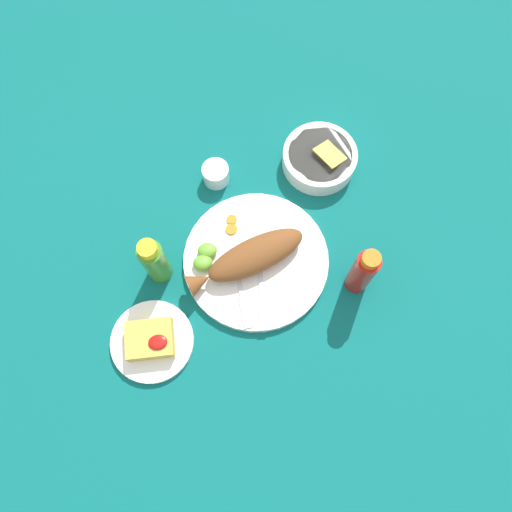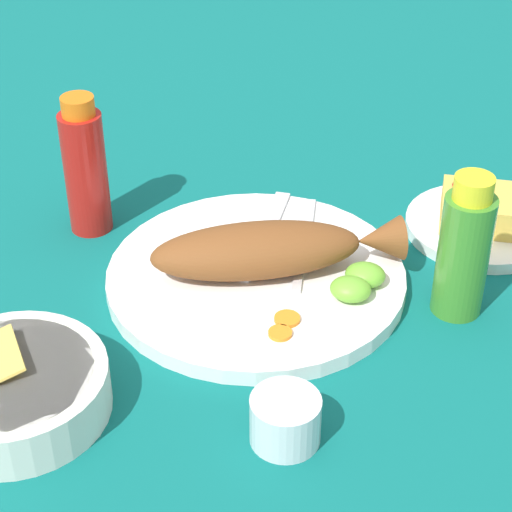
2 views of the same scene
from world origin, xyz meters
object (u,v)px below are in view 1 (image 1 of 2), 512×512
object	(u,v)px
fork_far	(241,293)
side_plate_fries	(152,341)
salt_cup	(216,175)
hot_sauce_bottle_green	(155,259)
guacamole_bowl	(320,158)
hot_sauce_bottle_red	(363,272)
fried_fish	(250,258)
fork_near	(262,294)
main_plate	(256,260)

from	to	relation	value
fork_far	side_plate_fries	size ratio (longest dim) A/B	1.05
fork_far	salt_cup	distance (m)	0.30
salt_cup	hot_sauce_bottle_green	bearing A→B (deg)	-123.89
salt_cup	side_plate_fries	size ratio (longest dim) A/B	0.36
side_plate_fries	guacamole_bowl	xyz separation A→B (m)	(0.42, 0.39, 0.02)
hot_sauce_bottle_green	guacamole_bowl	xyz separation A→B (m)	(0.39, 0.23, -0.05)
side_plate_fries	hot_sauce_bottle_red	bearing A→B (deg)	10.12
hot_sauce_bottle_red	hot_sauce_bottle_green	xyz separation A→B (m)	(-0.43, 0.08, -0.01)
fried_fish	fork_far	xyz separation A→B (m)	(-0.03, -0.07, -0.03)
hot_sauce_bottle_green	hot_sauce_bottle_red	bearing A→B (deg)	-10.45
fork_near	side_plate_fries	distance (m)	0.25
guacamole_bowl	hot_sauce_bottle_red	bearing A→B (deg)	-83.33
fork_near	side_plate_fries	xyz separation A→B (m)	(-0.24, -0.07, -0.01)
main_plate	guacamole_bowl	distance (m)	0.29
fork_near	guacamole_bowl	bearing A→B (deg)	153.38
fried_fish	salt_cup	size ratio (longest dim) A/B	4.40
side_plate_fries	guacamole_bowl	size ratio (longest dim) A/B	1.01
fried_fish	side_plate_fries	xyz separation A→B (m)	(-0.23, -0.15, -0.04)
hot_sauce_bottle_red	guacamole_bowl	size ratio (longest dim) A/B	0.97
fried_fish	side_plate_fries	size ratio (longest dim) A/B	1.58
guacamole_bowl	side_plate_fries	bearing A→B (deg)	-137.20
hot_sauce_bottle_red	main_plate	bearing A→B (deg)	160.91
fork_near	side_plate_fries	world-z (taller)	fork_near
fried_fish	hot_sauce_bottle_red	size ratio (longest dim) A/B	1.65
main_plate	hot_sauce_bottle_red	bearing A→B (deg)	-19.09
fork_far	salt_cup	size ratio (longest dim) A/B	2.93
salt_cup	fork_far	bearing A→B (deg)	-84.21
fork_far	side_plate_fries	world-z (taller)	fork_far
hot_sauce_bottle_green	side_plate_fries	bearing A→B (deg)	-99.00
fork_far	fried_fish	bearing A→B (deg)	154.38
guacamole_bowl	hot_sauce_bottle_green	bearing A→B (deg)	-149.96
fork_near	hot_sauce_bottle_green	size ratio (longest dim) A/B	1.16
fork_far	side_plate_fries	xyz separation A→B (m)	(-0.20, -0.08, -0.01)
salt_cup	guacamole_bowl	world-z (taller)	guacamole_bowl
main_plate	hot_sauce_bottle_red	distance (m)	0.24
hot_sauce_bottle_red	salt_cup	bearing A→B (deg)	134.09
hot_sauce_bottle_green	salt_cup	bearing A→B (deg)	56.11
hot_sauce_bottle_green	main_plate	bearing A→B (deg)	-1.30
fork_far	side_plate_fries	bearing A→B (deg)	-72.37
hot_sauce_bottle_red	fork_far	bearing A→B (deg)	179.90
fried_fish	guacamole_bowl	world-z (taller)	fried_fish
side_plate_fries	guacamole_bowl	world-z (taller)	guacamole_bowl
guacamole_bowl	fork_near	bearing A→B (deg)	-119.05
fried_fish	hot_sauce_bottle_green	bearing A→B (deg)	157.12
fork_far	guacamole_bowl	world-z (taller)	guacamole_bowl
main_plate	fork_far	world-z (taller)	fork_far
fork_far	hot_sauce_bottle_green	distance (m)	0.20
fork_near	guacamole_bowl	xyz separation A→B (m)	(0.18, 0.32, 0.01)
fork_near	guacamole_bowl	size ratio (longest dim) A/B	1.06
salt_cup	side_plate_fries	distance (m)	0.41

